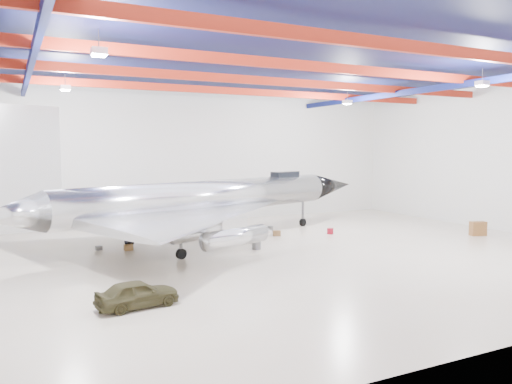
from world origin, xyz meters
TOP-DOWN VIEW (x-y plane):
  - floor at (0.00, 0.00)m, footprint 40.00×40.00m
  - wall_back at (0.00, 15.00)m, footprint 40.00×0.00m
  - wall_right at (20.00, 0.00)m, footprint 0.00×30.00m
  - ceiling at (0.00, 0.00)m, footprint 40.00×40.00m
  - ceiling_structure at (0.00, 0.00)m, footprint 39.50×29.50m
  - jet_aircraft at (-1.47, 5.44)m, footprint 29.37×22.07m
  - jeep at (-8.79, -5.96)m, footprint 3.36×1.72m
  - desk at (16.71, -0.59)m, footprint 1.21×0.84m
  - crate_ply at (-6.75, 5.28)m, footprint 0.52×0.42m
  - toolbox_red at (-1.79, 9.36)m, footprint 0.50×0.46m
  - engine_drum at (0.41, 2.11)m, footprint 0.57×0.57m
  - parts_bin at (3.80, 5.69)m, footprint 0.65×0.60m
  - crate_small at (-8.36, 6.14)m, footprint 0.42×0.37m
  - tool_chest at (7.64, 4.63)m, footprint 0.56×0.56m
  - oil_barrel at (1.62, 5.41)m, footprint 0.78×0.72m
  - spares_box at (4.40, 7.78)m, footprint 0.40×0.40m

SIDE VIEW (x-z plane):
  - floor at x=0.00m, z-range 0.00..0.00m
  - crate_small at x=-8.36m, z-range 0.00..0.25m
  - toolbox_red at x=-1.79m, z-range 0.00..0.29m
  - crate_ply at x=-6.75m, z-range 0.00..0.35m
  - spares_box at x=4.40m, z-range 0.00..0.36m
  - parts_bin at x=3.80m, z-range 0.00..0.37m
  - tool_chest at x=7.64m, z-range 0.00..0.42m
  - oil_barrel at x=1.62m, z-range 0.00..0.44m
  - engine_drum at x=0.41m, z-range 0.00..0.49m
  - desk at x=16.71m, z-range 0.00..1.01m
  - jeep at x=-8.79m, z-range 0.00..1.10m
  - jet_aircraft at x=-1.47m, z-range -1.43..6.86m
  - wall_back at x=0.00m, z-range -14.50..25.50m
  - wall_right at x=20.00m, z-range -9.50..20.50m
  - ceiling_structure at x=0.00m, z-range 9.79..10.86m
  - ceiling at x=0.00m, z-range 11.00..11.00m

